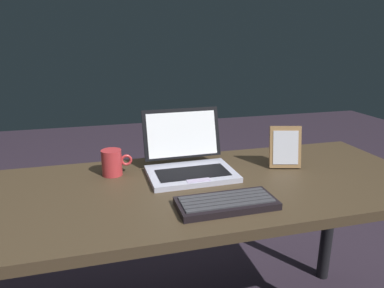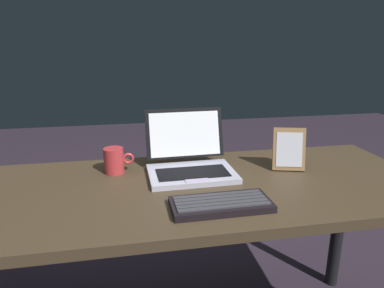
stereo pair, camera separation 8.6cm
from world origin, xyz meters
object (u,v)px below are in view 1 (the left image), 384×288
object	(u,v)px
external_keyboard	(226,203)
photo_frame	(285,147)
laptop_front	(189,161)
coffee_mug	(112,162)

from	to	relation	value
external_keyboard	photo_frame	xyz separation A→B (m)	(0.33, 0.26, 0.07)
photo_frame	laptop_front	bearing A→B (deg)	173.98
laptop_front	external_keyboard	xyz separation A→B (m)	(0.04, -0.30, -0.03)
laptop_front	coffee_mug	world-z (taller)	laptop_front
photo_frame	coffee_mug	size ratio (longest dim) A/B	1.46
laptop_front	external_keyboard	distance (m)	0.30
laptop_front	photo_frame	distance (m)	0.38
photo_frame	external_keyboard	bearing A→B (deg)	-142.36
photo_frame	coffee_mug	distance (m)	0.65
external_keyboard	laptop_front	bearing A→B (deg)	97.70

